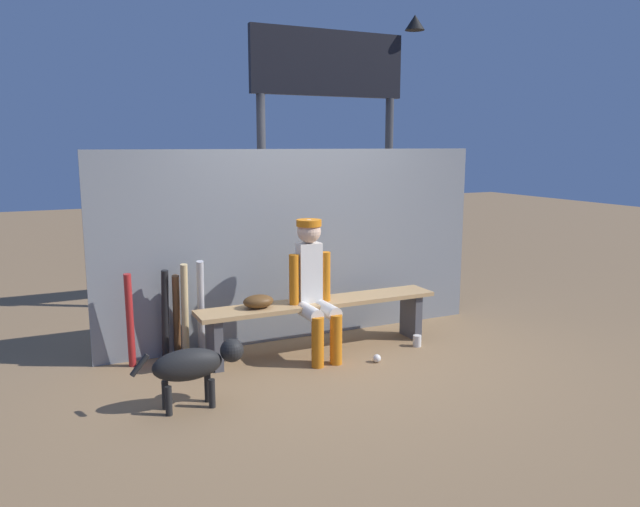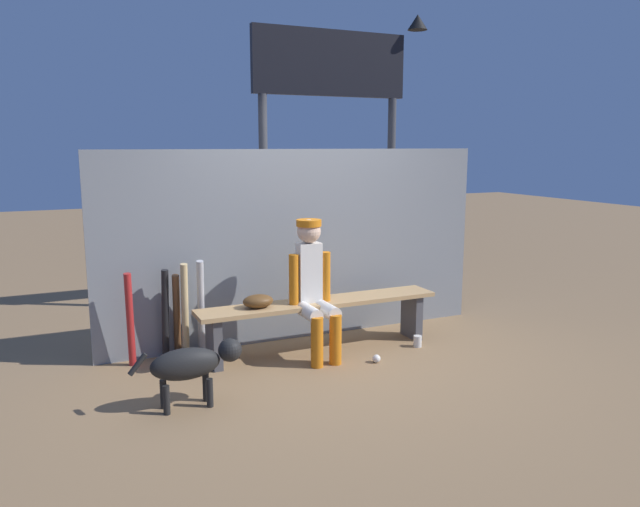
% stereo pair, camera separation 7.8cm
% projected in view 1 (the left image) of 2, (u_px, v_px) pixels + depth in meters
% --- Properties ---
extents(ground_plane, '(30.00, 30.00, 0.00)m').
position_uv_depth(ground_plane, '(320.00, 351.00, 5.82)').
color(ground_plane, olive).
extents(chainlink_fence, '(4.01, 0.03, 1.90)m').
position_uv_depth(chainlink_fence, '(299.00, 245.00, 6.08)').
color(chainlink_fence, gray).
rests_on(chainlink_fence, ground_plane).
extents(dugout_bench, '(2.35, 0.36, 0.49)m').
position_uv_depth(dugout_bench, '(320.00, 312.00, 5.75)').
color(dugout_bench, tan).
rests_on(dugout_bench, ground_plane).
extents(player_seated, '(0.41, 0.55, 1.27)m').
position_uv_depth(player_seated, '(314.00, 283.00, 5.55)').
color(player_seated, silver).
rests_on(player_seated, ground_plane).
extents(baseball_glove, '(0.28, 0.20, 0.12)m').
position_uv_depth(baseball_glove, '(258.00, 301.00, 5.46)').
color(baseball_glove, '#593819').
rests_on(baseball_glove, dugout_bench).
extents(bat_aluminum_silver, '(0.11, 0.26, 0.92)m').
position_uv_depth(bat_aluminum_silver, '(201.00, 308.00, 5.59)').
color(bat_aluminum_silver, '#B7B7BC').
rests_on(bat_aluminum_silver, ground_plane).
extents(bat_wood_natural, '(0.09, 0.19, 0.90)m').
position_uv_depth(bat_wood_natural, '(185.00, 312.00, 5.50)').
color(bat_wood_natural, tan).
rests_on(bat_wood_natural, ground_plane).
extents(bat_wood_dark, '(0.10, 0.24, 0.80)m').
position_uv_depth(bat_wood_dark, '(177.00, 316.00, 5.56)').
color(bat_wood_dark, brown).
rests_on(bat_wood_dark, ground_plane).
extents(bat_aluminum_black, '(0.08, 0.15, 0.85)m').
position_uv_depth(bat_aluminum_black, '(165.00, 315.00, 5.49)').
color(bat_aluminum_black, black).
rests_on(bat_aluminum_black, ground_plane).
extents(bat_aluminum_red, '(0.09, 0.15, 0.85)m').
position_uv_depth(bat_aluminum_red, '(130.00, 321.00, 5.30)').
color(bat_aluminum_red, '#B22323').
rests_on(bat_aluminum_red, ground_plane).
extents(baseball, '(0.07, 0.07, 0.07)m').
position_uv_depth(baseball, '(377.00, 358.00, 5.50)').
color(baseball, white).
rests_on(baseball, ground_plane).
extents(cup_on_ground, '(0.08, 0.08, 0.11)m').
position_uv_depth(cup_on_ground, '(417.00, 341.00, 5.93)').
color(cup_on_ground, silver).
rests_on(cup_on_ground, ground_plane).
extents(cup_on_bench, '(0.08, 0.08, 0.11)m').
position_uv_depth(cup_on_bench, '(293.00, 298.00, 5.60)').
color(cup_on_bench, silver).
rests_on(cup_on_bench, dugout_bench).
extents(scoreboard, '(2.19, 0.27, 3.48)m').
position_uv_depth(scoreboard, '(334.00, 102.00, 7.16)').
color(scoreboard, '#3F3F42').
rests_on(scoreboard, ground_plane).
extents(dog, '(0.84, 0.20, 0.49)m').
position_uv_depth(dog, '(195.00, 364.00, 4.51)').
color(dog, black).
rests_on(dog, ground_plane).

